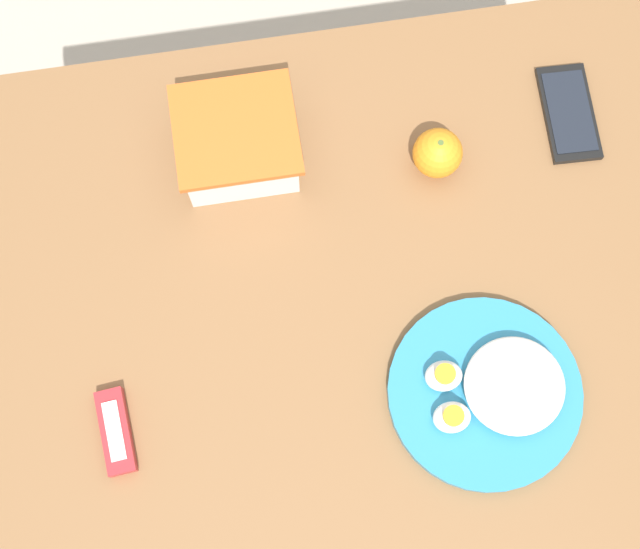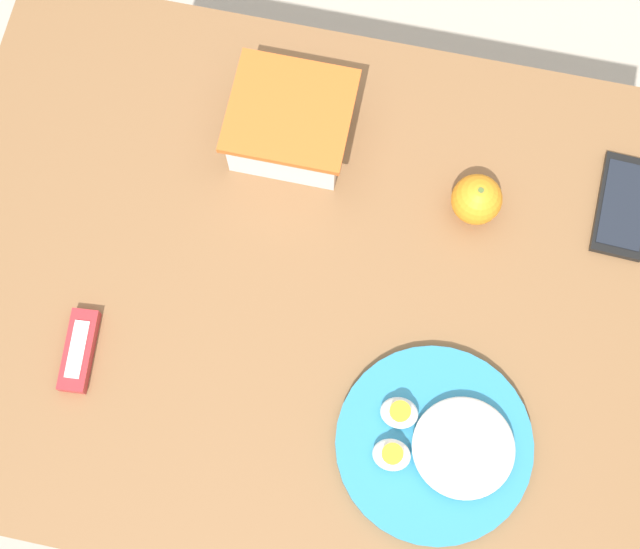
{
  "view_description": "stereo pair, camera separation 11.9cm",
  "coord_description": "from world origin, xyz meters",
  "px_view_note": "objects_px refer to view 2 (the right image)",
  "views": [
    {
      "loc": [
        -0.06,
        -0.31,
        1.94
      ],
      "look_at": [
        -0.01,
        0.01,
        0.8
      ],
      "focal_mm": 50.0,
      "sensor_mm": 36.0,
      "label": 1
    },
    {
      "loc": [
        0.06,
        -0.31,
        1.94
      ],
      "look_at": [
        -0.01,
        0.01,
        0.8
      ],
      "focal_mm": 50.0,
      "sensor_mm": 36.0,
      "label": 2
    }
  ],
  "objects_px": {
    "food_container": "(291,125)",
    "orange_fruit": "(477,199)",
    "candy_bar": "(79,351)",
    "cell_phone": "(623,206)",
    "rice_plate": "(440,444)"
  },
  "relations": [
    {
      "from": "food_container",
      "to": "orange_fruit",
      "type": "xyz_separation_m",
      "value": [
        0.27,
        -0.06,
        -0.0
      ]
    },
    {
      "from": "candy_bar",
      "to": "cell_phone",
      "type": "xyz_separation_m",
      "value": [
        0.69,
        0.35,
        -0.0
      ]
    },
    {
      "from": "orange_fruit",
      "to": "cell_phone",
      "type": "bearing_deg",
      "value": 12.23
    },
    {
      "from": "orange_fruit",
      "to": "rice_plate",
      "type": "bearing_deg",
      "value": -88.57
    },
    {
      "from": "food_container",
      "to": "rice_plate",
      "type": "bearing_deg",
      "value": -54.36
    },
    {
      "from": "rice_plate",
      "to": "cell_phone",
      "type": "distance_m",
      "value": 0.43
    },
    {
      "from": "food_container",
      "to": "cell_phone",
      "type": "distance_m",
      "value": 0.48
    },
    {
      "from": "orange_fruit",
      "to": "candy_bar",
      "type": "height_order",
      "value": "orange_fruit"
    },
    {
      "from": "food_container",
      "to": "orange_fruit",
      "type": "distance_m",
      "value": 0.28
    },
    {
      "from": "rice_plate",
      "to": "food_container",
      "type": "bearing_deg",
      "value": 125.64
    },
    {
      "from": "orange_fruit",
      "to": "candy_bar",
      "type": "relative_size",
      "value": 0.62
    },
    {
      "from": "food_container",
      "to": "candy_bar",
      "type": "xyz_separation_m",
      "value": [
        -0.21,
        -0.37,
        -0.03
      ]
    },
    {
      "from": "rice_plate",
      "to": "candy_bar",
      "type": "height_order",
      "value": "rice_plate"
    },
    {
      "from": "rice_plate",
      "to": "cell_phone",
      "type": "height_order",
      "value": "rice_plate"
    },
    {
      "from": "food_container",
      "to": "candy_bar",
      "type": "distance_m",
      "value": 0.42
    }
  ]
}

